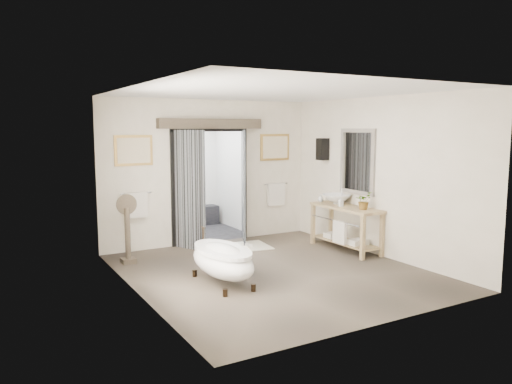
% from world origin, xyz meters
% --- Properties ---
extents(ground_plane, '(5.00, 5.00, 0.00)m').
position_xyz_m(ground_plane, '(0.00, 0.00, 0.00)').
color(ground_plane, brown).
extents(room_shell, '(4.52, 5.02, 2.91)m').
position_xyz_m(room_shell, '(-0.04, -0.11, 1.86)').
color(room_shell, silver).
rests_on(room_shell, ground_plane).
extents(shower_room, '(2.22, 2.01, 2.51)m').
position_xyz_m(shower_room, '(0.00, 3.99, 0.91)').
color(shower_room, black).
rests_on(shower_room, ground_plane).
extents(back_wall_dressing, '(3.82, 0.77, 2.52)m').
position_xyz_m(back_wall_dressing, '(0.00, 2.32, 1.56)').
color(back_wall_dressing, black).
rests_on(back_wall_dressing, ground_plane).
extents(clawfoot_tub, '(0.69, 1.54, 0.75)m').
position_xyz_m(clawfoot_tub, '(-1.01, -0.14, 0.37)').
color(clawfoot_tub, black).
rests_on(clawfoot_tub, ground_plane).
extents(vanity, '(0.57, 1.60, 0.85)m').
position_xyz_m(vanity, '(1.95, 0.57, 0.51)').
color(vanity, tan).
rests_on(vanity, ground_plane).
extents(pedestal_mirror, '(0.36, 0.23, 1.21)m').
position_xyz_m(pedestal_mirror, '(-1.92, 1.72, 0.52)').
color(pedestal_mirror, '#4E4434').
rests_on(pedestal_mirror, ground_plane).
extents(rug, '(1.29, 0.94, 0.01)m').
position_xyz_m(rug, '(0.28, 1.77, 0.01)').
color(rug, beige).
rests_on(rug, ground_plane).
extents(slippers, '(0.31, 0.24, 0.05)m').
position_xyz_m(slippers, '(0.36, 1.76, 0.04)').
color(slippers, white).
rests_on(slippers, rug).
extents(basin, '(0.71, 0.71, 0.19)m').
position_xyz_m(basin, '(2.00, 0.90, 0.95)').
color(basin, white).
rests_on(basin, vanity).
extents(plant, '(0.36, 0.33, 0.33)m').
position_xyz_m(plant, '(2.00, 0.13, 1.02)').
color(plant, gray).
rests_on(plant, vanity).
extents(soap_bottle_a, '(0.09, 0.09, 0.17)m').
position_xyz_m(soap_bottle_a, '(1.87, 0.61, 0.94)').
color(soap_bottle_a, gray).
rests_on(soap_bottle_a, vanity).
extents(soap_bottle_b, '(0.14, 0.14, 0.15)m').
position_xyz_m(soap_bottle_b, '(1.92, 1.30, 0.93)').
color(soap_bottle_b, gray).
rests_on(soap_bottle_b, vanity).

